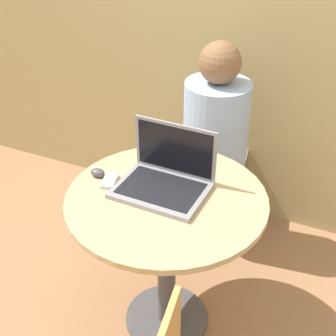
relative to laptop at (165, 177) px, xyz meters
The scene contains 6 objects.
ground_plane 0.77m from the laptop, 61.84° to the right, with size 12.00×12.00×0.00m, color #9E704C.
round_table 0.23m from the laptop, 61.84° to the right, with size 0.80×0.80×0.72m.
laptop is the anchor object (origin of this frame).
cell_phone 0.23m from the laptop, 163.84° to the right, with size 0.08×0.11×0.02m.
computer_mouse 0.30m from the laptop, behind, with size 0.06×0.04×0.03m.
person_seated 0.73m from the laptop, 90.54° to the left, with size 0.38×0.53×1.14m.
Camera 1 is at (0.62, -1.34, 1.81)m, focal length 50.00 mm.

